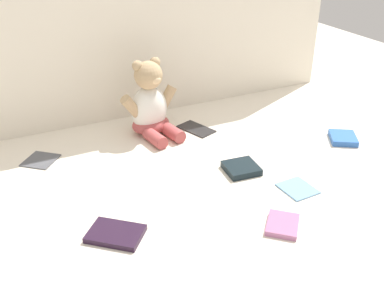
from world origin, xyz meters
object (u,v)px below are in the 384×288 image
at_px(book_case_3, 283,225).
at_px(book_case_5, 40,160).
at_px(book_case_0, 241,168).
at_px(book_case_1, 343,138).
at_px(book_case_2, 116,234).
at_px(book_case_4, 196,128).
at_px(book_case_6, 298,188).
at_px(teddy_bear, 151,107).

height_order(book_case_3, book_case_5, book_case_3).
distance_m(book_case_0, book_case_1, 0.41).
bearing_deg(book_case_2, book_case_4, -4.23).
xyz_separation_m(book_case_2, book_case_6, (0.51, -0.03, -0.00)).
height_order(teddy_bear, book_case_0, teddy_bear).
xyz_separation_m(book_case_4, book_case_6, (0.09, -0.46, -0.00)).
bearing_deg(teddy_bear, book_case_0, -77.81).
bearing_deg(book_case_3, book_case_2, -158.81).
relative_size(book_case_3, book_case_4, 0.72).
bearing_deg(book_case_2, book_case_6, -52.57).
height_order(teddy_bear, book_case_3, teddy_bear).
bearing_deg(book_case_3, book_case_6, 82.76).
bearing_deg(book_case_1, book_case_2, 41.60).
relative_size(book_case_0, book_case_1, 0.98).
height_order(teddy_bear, book_case_1, teddy_bear).
xyz_separation_m(teddy_bear, book_case_0, (0.14, -0.35, -0.09)).
relative_size(book_case_3, book_case_6, 0.99).
distance_m(book_case_2, book_case_4, 0.60).
bearing_deg(book_case_2, book_case_3, -70.45).
bearing_deg(book_case_5, teddy_bear, -44.55).
bearing_deg(book_case_1, book_case_5, 13.88).
distance_m(teddy_bear, book_case_1, 0.65).
height_order(teddy_bear, book_case_4, teddy_bear).
relative_size(teddy_bear, book_case_3, 2.78).
xyz_separation_m(teddy_bear, book_case_1, (0.55, -0.33, -0.09)).
height_order(book_case_3, book_case_6, book_case_3).
xyz_separation_m(book_case_0, book_case_5, (-0.52, 0.32, -0.01)).
distance_m(book_case_4, book_case_5, 0.53).
xyz_separation_m(book_case_4, book_case_5, (-0.53, 0.01, -0.00)).
bearing_deg(book_case_4, book_case_1, 124.41).
bearing_deg(book_case_0, book_case_2, -157.97).
bearing_deg(book_case_4, book_case_5, -21.57).
relative_size(teddy_bear, book_case_4, 2.02).
bearing_deg(book_case_0, book_case_1, 8.42).
height_order(book_case_2, book_case_6, book_case_2).
distance_m(book_case_1, book_case_4, 0.50).
height_order(book_case_0, book_case_2, book_case_0).
xyz_separation_m(book_case_2, book_case_4, (0.42, 0.43, -0.00)).
bearing_deg(book_case_4, book_case_6, 80.58).
relative_size(book_case_1, book_case_4, 0.75).
bearing_deg(book_case_0, book_case_4, 95.03).
relative_size(book_case_0, book_case_5, 1.00).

